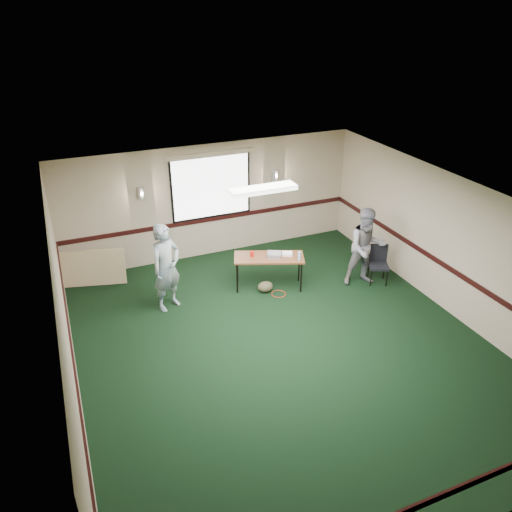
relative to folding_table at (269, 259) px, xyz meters
name	(u,v)px	position (x,y,z in m)	size (l,w,h in m)	color
ground	(284,346)	(-0.59, -2.00, -0.68)	(8.00, 8.00, 0.00)	black
room_shell	(240,222)	(-0.59, 0.12, 0.90)	(8.00, 8.02, 8.00)	tan
folding_table	(269,259)	(0.00, 0.00, 0.00)	(1.57, 1.08, 0.73)	brown
projector	(274,255)	(0.10, -0.05, 0.10)	(0.29, 0.24, 0.10)	gray
game_console	(287,254)	(0.39, -0.07, 0.08)	(0.22, 0.17, 0.05)	white
red_cup	(252,254)	(-0.32, 0.15, 0.11)	(0.08, 0.08, 0.12)	red
water_bottle	(299,256)	(0.51, -0.39, 0.15)	(0.06, 0.06, 0.19)	#9BCCFF
duffel_bag	(265,287)	(-0.15, -0.16, -0.56)	(0.33, 0.25, 0.23)	#3F3D24
cable_coil	(279,294)	(0.07, -0.37, -0.67)	(0.31, 0.31, 0.02)	#B53016
folded_table	(89,268)	(-3.53, 1.60, -0.28)	(1.53, 0.07, 0.79)	tan
conference_chair	(378,261)	(2.31, -0.66, -0.19)	(0.54, 0.55, 0.83)	black
person_left	(166,267)	(-2.16, 0.05, 0.23)	(0.66, 0.43, 1.81)	#3C5D84
person_right	(366,247)	(1.97, -0.65, 0.19)	(0.84, 0.66, 1.74)	#6E7DAB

